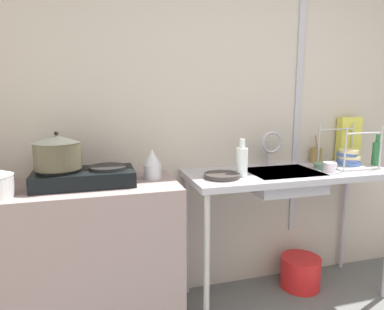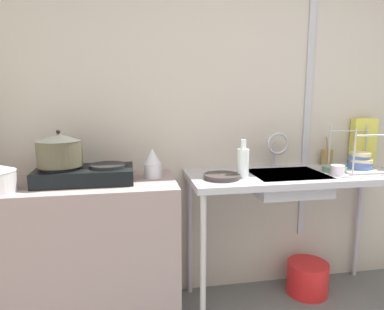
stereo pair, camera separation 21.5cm
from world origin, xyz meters
name	(u,v)px [view 2 (the right image)]	position (x,y,z in m)	size (l,w,h in m)	color
wall_back	(277,120)	(0.00, 1.95, 1.24)	(4.81, 0.10, 2.48)	#BDB4A8
wall_metal_strip	(308,103)	(0.21, 1.89, 1.36)	(0.05, 0.01, 1.99)	#ADADB8
counter_concrete	(81,255)	(-1.38, 1.63, 0.46)	(1.16, 0.53, 0.91)	gray
counter_sink	(295,185)	(0.00, 1.63, 0.83)	(1.42, 0.53, 0.91)	#ADADB8
stove	(85,174)	(-1.34, 1.63, 0.96)	(0.56, 0.30, 0.10)	black
pot_on_left_burner	(59,150)	(-1.47, 1.63, 1.11)	(0.26, 0.26, 0.21)	#4B4633
percolator	(153,164)	(-0.93, 1.67, 1.00)	(0.11, 0.11, 0.18)	silver
sink_basin	(287,183)	(-0.05, 1.63, 0.85)	(0.48, 0.38, 0.13)	#ADADB8
faucet	(277,145)	(-0.06, 1.79, 1.08)	(0.16, 0.09, 0.26)	#ADADB8
frying_pan	(222,176)	(-0.52, 1.57, 0.93)	(0.22, 0.22, 0.03)	#37312F
dish_rack	(360,162)	(0.48, 1.65, 0.97)	(0.31, 0.30, 0.30)	#B5B7B6
cup_by_rack	(337,170)	(0.25, 1.54, 0.95)	(0.09, 0.09, 0.06)	white
small_bowl_on_drainboard	(334,169)	(0.28, 1.63, 0.93)	(0.16, 0.16, 0.04)	gray
bottle_by_sink	(243,162)	(-0.38, 1.58, 1.01)	(0.07, 0.07, 0.24)	white
cereal_box	(363,141)	(0.64, 1.84, 1.08)	(0.17, 0.07, 0.34)	#D8D34C
utensil_jar	(327,157)	(0.35, 1.84, 0.97)	(0.08, 0.08, 0.21)	olive
bucket_on_floor	(307,278)	(0.17, 1.69, 0.12)	(0.29, 0.29, 0.23)	red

